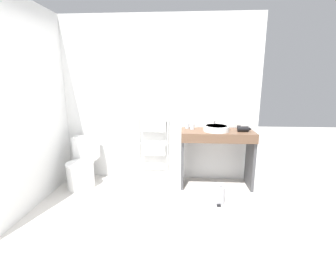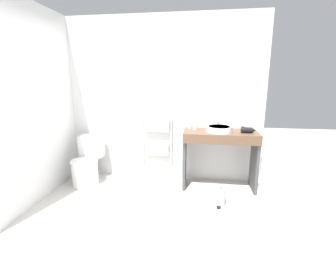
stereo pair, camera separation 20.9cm
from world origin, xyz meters
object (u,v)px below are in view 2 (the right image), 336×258
Objects in this scene: hair_dryer at (247,130)px; towel_radiator at (157,139)px; cup_near_edge at (195,126)px; toilet at (87,165)px; cup_near_wall at (190,126)px; sink_basin at (219,129)px; trash_bin at (218,196)px.

towel_radiator is at bearing 170.38° from hair_dryer.
cup_near_edge is (0.62, -0.13, 0.25)m from towel_radiator.
cup_near_wall is (1.63, 0.26, 0.64)m from toilet.
sink_basin is 3.87× the size of cup_near_wall.
sink_basin is 1.33× the size of trash_bin.
towel_radiator reaches higher than sink_basin.
toilet is 7.47× the size of cup_near_edge.
cup_near_edge is 0.49× the size of hair_dryer.
towel_radiator reaches higher than toilet.
sink_basin is (2.06, 0.09, 0.63)m from toilet.
cup_near_edge reaches higher than cup_near_wall.
toilet is 0.71× the size of towel_radiator.
cup_near_edge reaches higher than sink_basin.
trash_bin is (0.34, -0.58, -0.82)m from cup_near_edge.
sink_basin is (0.97, -0.23, 0.24)m from towel_radiator.
towel_radiator reaches higher than hair_dryer.
sink_basin is 0.37m from cup_near_edge.
sink_basin is at bearing -13.26° from towel_radiator.
toilet is 2.60× the size of trash_bin.
toilet is at bearing 169.27° from trash_bin.
toilet is 1.77m from cup_near_wall.
sink_basin is at bearing -20.90° from cup_near_wall.
cup_near_edge is at bearing -40.41° from cup_near_wall.
toilet is at bearing -173.57° from cup_near_edge.
towel_radiator is 10.67× the size of cup_near_wall.
cup_near_edge is 0.35× the size of trash_bin.
cup_near_edge is at bearing 120.47° from trash_bin.
trash_bin is (2.05, -0.39, -0.18)m from toilet.
toilet is 3.65× the size of hair_dryer.
sink_basin is at bearing 179.54° from hair_dryer.
trash_bin is (0.42, -0.65, -0.82)m from cup_near_wall.
towel_radiator is at bearing 168.10° from cup_near_edge.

